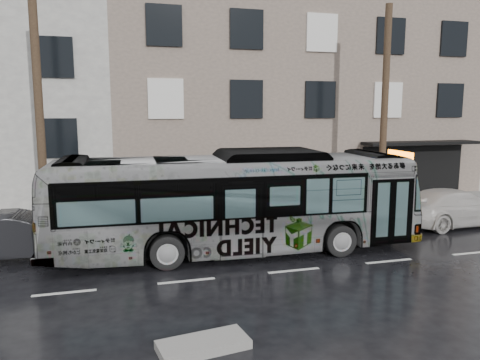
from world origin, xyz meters
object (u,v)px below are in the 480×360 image
object	(u,v)px
sign_post	(402,185)
bus	(235,202)
utility_pole_rear	(39,112)
white_sedan	(455,207)
utility_pole_front	(384,111)
dark_sedan	(20,235)

from	to	relation	value
sign_post	bus	bearing A→B (deg)	-158.03
bus	utility_pole_rear	bearing A→B (deg)	62.76
bus	white_sedan	bearing A→B (deg)	-81.24
utility_pole_front	sign_post	bearing A→B (deg)	0.00
utility_pole_rear	dark_sedan	size ratio (longest dim) A/B	2.00
utility_pole_front	sign_post	distance (m)	3.48
utility_pole_rear	dark_sedan	bearing A→B (deg)	-102.24
utility_pole_front	utility_pole_rear	size ratio (longest dim) A/B	1.00
utility_pole_rear	dark_sedan	distance (m)	4.57
bus	utility_pole_front	bearing A→B (deg)	-63.08
utility_pole_rear	utility_pole_front	bearing A→B (deg)	0.00
utility_pole_rear	sign_post	distance (m)	15.46
sign_post	bus	distance (m)	9.50
bus	dark_sedan	bearing A→B (deg)	81.92
utility_pole_front	sign_post	world-z (taller)	utility_pole_front
utility_pole_rear	sign_post	xyz separation A→B (m)	(15.10, 0.00, -3.30)
sign_post	dark_sedan	xyz separation A→B (m)	(-15.60, -2.32, -0.61)
utility_pole_front	white_sedan	xyz separation A→B (m)	(1.93, -2.44, -3.90)
utility_pole_rear	bus	bearing A→B (deg)	-29.40
sign_post	white_sedan	world-z (taller)	sign_post
utility_pole_front	bus	xyz separation A→B (m)	(-7.70, -3.55, -2.95)
white_sedan	utility_pole_front	bearing A→B (deg)	33.89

